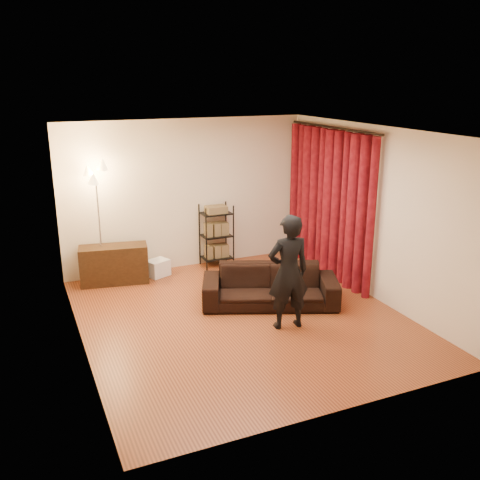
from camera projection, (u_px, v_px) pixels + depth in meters
name	position (u px, v px, depth m)	size (l,w,h in m)	color
floor	(242.00, 318.00, 7.84)	(5.00, 5.00, 0.00)	#954A24
ceiling	(242.00, 131.00, 7.05)	(5.00, 5.00, 0.00)	white
wall_back	(187.00, 195.00, 9.64)	(5.00, 5.00, 0.00)	beige
wall_front	(344.00, 294.00, 5.25)	(5.00, 5.00, 0.00)	beige
wall_left	(75.00, 249.00, 6.59)	(5.00, 5.00, 0.00)	beige
wall_right	(374.00, 214.00, 8.30)	(5.00, 5.00, 0.00)	beige
curtain_rod	(333.00, 127.00, 8.89)	(0.04, 0.04, 2.65)	black
curtain	(328.00, 204.00, 9.26)	(0.22, 2.65, 2.55)	maroon
sofa	(270.00, 286.00, 8.23)	(2.06, 0.81, 0.60)	black
person	(288.00, 272.00, 7.34)	(0.60, 0.39, 1.64)	black
media_cabinet	(114.00, 264.00, 9.09)	(1.13, 0.42, 0.66)	#321E0E
storage_boxes	(158.00, 268.00, 9.45)	(0.36, 0.29, 0.30)	silver
wire_shelf	(216.00, 236.00, 9.85)	(0.53, 0.37, 1.16)	black
floor_lamp	(99.00, 226.00, 8.81)	(0.37, 0.37, 2.06)	silver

